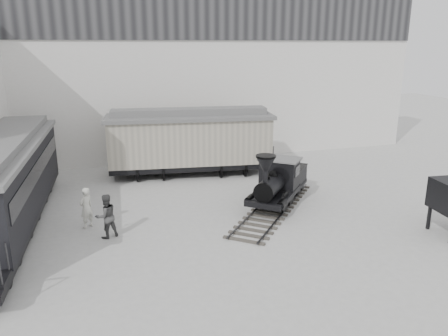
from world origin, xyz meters
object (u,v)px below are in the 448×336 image
object	(u,v)px
locomotive	(277,184)
passenger_coach	(4,183)
visitor_b	(106,216)
boxcar	(190,140)
visitor_a	(86,208)

from	to	relation	value
locomotive	passenger_coach	distance (m)	12.41
passenger_coach	visitor_b	distance (m)	4.85
locomotive	visitor_b	xyz separation A→B (m)	(-8.28, -1.39, -0.15)
locomotive	passenger_coach	world-z (taller)	passenger_coach
passenger_coach	visitor_b	xyz separation A→B (m)	(4.05, -2.44, -1.09)
boxcar	passenger_coach	distance (m)	10.96
passenger_coach	visitor_b	world-z (taller)	passenger_coach
locomotive	boxcar	world-z (taller)	boxcar
locomotive	visitor_b	world-z (taller)	locomotive
locomotive	visitor_a	xyz separation A→B (m)	(-9.05, -0.09, -0.17)
passenger_coach	visitor_a	world-z (taller)	passenger_coach
boxcar	locomotive	bearing A→B (deg)	-58.73
locomotive	visitor_a	world-z (taller)	locomotive
visitor_a	boxcar	bearing A→B (deg)	-174.91
boxcar	visitor_a	distance (m)	9.18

